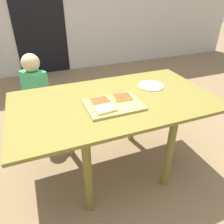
% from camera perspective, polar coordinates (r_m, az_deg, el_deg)
% --- Properties ---
extents(ground_plane, '(16.00, 16.00, 0.00)m').
position_cam_1_polar(ground_plane, '(2.09, 0.61, -14.45)').
color(ground_plane, olive).
extents(house_door, '(0.90, 0.02, 2.00)m').
position_cam_1_polar(house_door, '(4.25, -19.01, 22.76)').
color(house_door, black).
rests_on(house_door, ground).
extents(dining_table, '(1.57, 0.88, 0.72)m').
position_cam_1_polar(dining_table, '(1.70, 0.72, 0.58)').
color(dining_table, brown).
rests_on(dining_table, ground).
extents(cutting_board, '(0.41, 0.31, 0.02)m').
position_cam_1_polar(cutting_board, '(1.57, 0.39, 1.99)').
color(cutting_board, tan).
rests_on(cutting_board, dining_table).
extents(pizza_slice_near_left, '(0.15, 0.13, 0.02)m').
position_cam_1_polar(pizza_slice_near_left, '(1.48, -2.01, 0.90)').
color(pizza_slice_near_left, gold).
rests_on(pizza_slice_near_left, cutting_board).
extents(pizza_slice_far_right, '(0.15, 0.13, 0.02)m').
position_cam_1_polar(pizza_slice_far_right, '(1.64, 2.78, 4.05)').
color(pizza_slice_far_right, gold).
rests_on(pizza_slice_far_right, cutting_board).
extents(pizza_slice_far_left, '(0.14, 0.12, 0.02)m').
position_cam_1_polar(pizza_slice_far_left, '(1.58, -3.26, 2.96)').
color(pizza_slice_far_left, gold).
rests_on(pizza_slice_far_left, cutting_board).
extents(plate_white_right, '(0.22, 0.22, 0.01)m').
position_cam_1_polar(plate_white_right, '(1.91, 10.32, 6.89)').
color(plate_white_right, white).
rests_on(plate_white_right, dining_table).
extents(child_left, '(0.26, 0.28, 0.94)m').
position_cam_1_polar(child_left, '(2.30, -19.46, 4.71)').
color(child_left, navy).
rests_on(child_left, ground).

